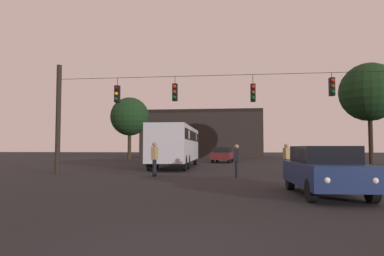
{
  "coord_description": "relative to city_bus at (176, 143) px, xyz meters",
  "views": [
    {
      "loc": [
        0.97,
        -4.76,
        1.47
      ],
      "look_at": [
        -1.93,
        19.53,
        2.87
      ],
      "focal_mm": 32.4,
      "sensor_mm": 36.0,
      "label": 1
    }
  ],
  "objects": [
    {
      "name": "ground_plane",
      "position": [
        3.34,
        3.35,
        -1.87
      ],
      "size": [
        168.0,
        168.0,
        0.0
      ],
      "primitive_type": "plane",
      "color": "black",
      "rests_on": "ground"
    },
    {
      "name": "overhead_signal_span",
      "position": [
        3.37,
        -7.25,
        1.68
      ],
      "size": [
        18.22,
        0.44,
        6.23
      ],
      "color": "black",
      "rests_on": "ground"
    },
    {
      "name": "city_bus",
      "position": [
        0.0,
        0.0,
        0.0
      ],
      "size": [
        2.81,
        11.06,
        3.0
      ],
      "color": "#B7BCC6",
      "rests_on": "ground"
    },
    {
      "name": "car_near_right",
      "position": [
        7.11,
        -14.73,
        -1.07
      ],
      "size": [
        1.96,
        4.39,
        1.52
      ],
      "color": "navy",
      "rests_on": "ground"
    },
    {
      "name": "car_far_left",
      "position": [
        3.23,
        8.98,
        -1.07
      ],
      "size": [
        2.25,
        4.47,
        1.52
      ],
      "color": "#511919",
      "rests_on": "ground"
    },
    {
      "name": "pedestrian_crossing_left",
      "position": [
        7.21,
        -6.26,
        -0.91
      ],
      "size": [
        0.35,
        0.42,
        1.69
      ],
      "color": "black",
      "rests_on": "ground"
    },
    {
      "name": "pedestrian_crossing_center",
      "position": [
        4.47,
        -8.69,
        -0.95
      ],
      "size": [
        0.28,
        0.39,
        1.63
      ],
      "color": "black",
      "rests_on": "ground"
    },
    {
      "name": "pedestrian_crossing_right",
      "position": [
        0.29,
        -8.48,
        -0.87
      ],
      "size": [
        0.31,
        0.4,
        1.75
      ],
      "color": "black",
      "rests_on": "ground"
    },
    {
      "name": "corner_building",
      "position": [
        -0.29,
        28.6,
        1.58
      ],
      "size": [
        17.35,
        13.33,
        6.9
      ],
      "color": "black",
      "rests_on": "ground"
    },
    {
      "name": "tree_left_silhouette",
      "position": [
        -8.54,
        15.94,
        3.49
      ],
      "size": [
        4.79,
        4.79,
        7.77
      ],
      "color": "#2D2116",
      "rests_on": "ground"
    },
    {
      "name": "tree_behind_building",
      "position": [
        16.1,
        5.61,
        4.44
      ],
      "size": [
        5.07,
        5.07,
        8.86
      ],
      "color": "black",
      "rests_on": "ground"
    }
  ]
}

